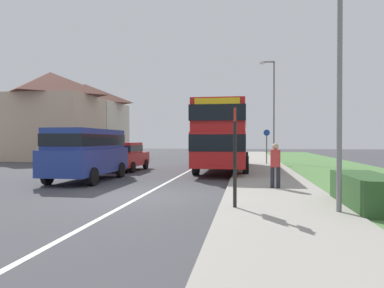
{
  "coord_description": "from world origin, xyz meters",
  "views": [
    {
      "loc": [
        3.28,
        -10.57,
        1.78
      ],
      "look_at": [
        0.8,
        5.32,
        1.6
      ],
      "focal_mm": 32.65,
      "sensor_mm": 36.0,
      "label": 1
    }
  ],
  "objects": [
    {
      "name": "roadside_hedge",
      "position": [
        6.3,
        -1.17,
        0.45
      ],
      "size": [
        1.1,
        3.01,
        0.9
      ],
      "primitive_type": "cube",
      "color": "#2D5128",
      "rests_on": "ground_plane"
    },
    {
      "name": "house_terrace_far_side",
      "position": [
        -14.15,
        21.83,
        3.95
      ],
      "size": [
        7.87,
        13.33,
        7.89
      ],
      "color": "#C1A88E",
      "rests_on": "ground_plane"
    },
    {
      "name": "grass_verge_seaward",
      "position": [
        8.5,
        6.0,
        0.04
      ],
      "size": [
        6.0,
        68.0,
        0.08
      ],
      "primitive_type": "cube",
      "color": "#517F42",
      "rests_on": "ground_plane"
    },
    {
      "name": "ground_plane",
      "position": [
        0.0,
        0.0,
        0.0
      ],
      "size": [
        120.0,
        120.0,
        0.0
      ],
      "primitive_type": "plane",
      "color": "#424247"
    },
    {
      "name": "pavement_near_side",
      "position": [
        4.2,
        6.0,
        0.06
      ],
      "size": [
        3.2,
        68.0,
        0.12
      ],
      "primitive_type": "cube",
      "color": "#9E998E",
      "rests_on": "ground_plane"
    },
    {
      "name": "parked_van_blue",
      "position": [
        -3.57,
        3.73,
        1.34
      ],
      "size": [
        2.11,
        4.93,
        2.25
      ],
      "color": "navy",
      "rests_on": "ground_plane"
    },
    {
      "name": "parked_car_red",
      "position": [
        -3.72,
        8.78,
        0.9
      ],
      "size": [
        1.97,
        4.08,
        1.64
      ],
      "color": "#B21E1E",
      "rests_on": "ground_plane"
    },
    {
      "name": "bus_stop_sign",
      "position": [
        3.0,
        -1.89,
        1.54
      ],
      "size": [
        0.09,
        0.52,
        2.6
      ],
      "color": "black",
      "rests_on": "ground_plane"
    },
    {
      "name": "street_lamp_near",
      "position": [
        5.31,
        -2.06,
        4.53
      ],
      "size": [
        1.14,
        0.2,
        7.94
      ],
      "color": "slate",
      "rests_on": "ground_plane"
    },
    {
      "name": "pedestrian_at_stop",
      "position": [
        4.27,
        1.8,
        0.98
      ],
      "size": [
        0.34,
        0.34,
        1.67
      ],
      "color": "#23232D",
      "rests_on": "ground_plane"
    },
    {
      "name": "double_decker_bus",
      "position": [
        2.0,
        9.66,
        2.14
      ],
      "size": [
        2.8,
        9.93,
        3.7
      ],
      "color": "red",
      "rests_on": "ground_plane"
    },
    {
      "name": "street_lamp_mid",
      "position": [
        5.23,
        16.37,
        4.42
      ],
      "size": [
        1.14,
        0.2,
        7.73
      ],
      "color": "slate",
      "rests_on": "ground_plane"
    },
    {
      "name": "lane_marking_centre",
      "position": [
        0.0,
        8.0,
        0.0
      ],
      "size": [
        0.14,
        60.0,
        0.01
      ],
      "primitive_type": "cube",
      "color": "silver",
      "rests_on": "ground_plane"
    },
    {
      "name": "cycle_route_sign",
      "position": [
        4.69,
        14.51,
        1.43
      ],
      "size": [
        0.44,
        0.08,
        2.52
      ],
      "color": "slate",
      "rests_on": "ground_plane"
    }
  ]
}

